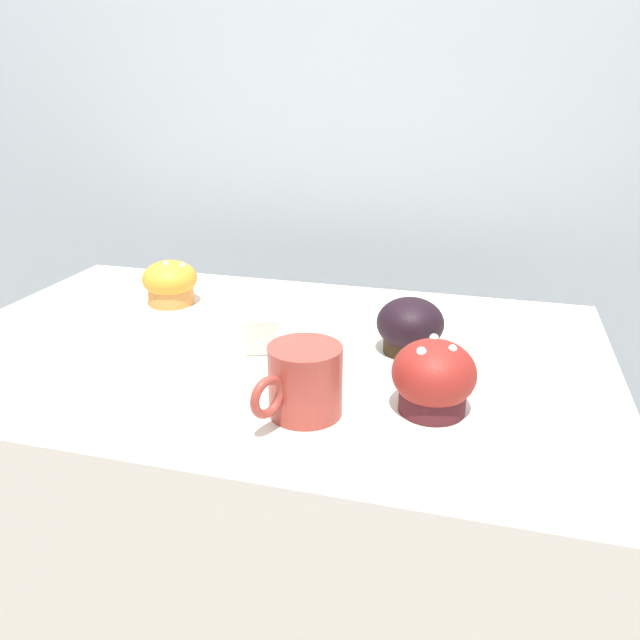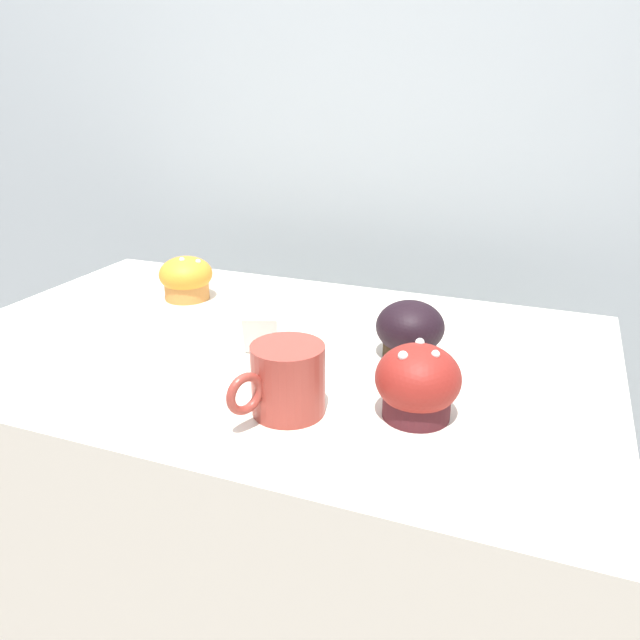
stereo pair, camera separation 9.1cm
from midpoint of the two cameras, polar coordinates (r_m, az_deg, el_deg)
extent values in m
cube|color=#A8B2B7|center=(1.49, 7.09, 4.92)|extent=(3.20, 0.10, 1.80)
cube|color=silver|center=(1.20, -1.88, -23.26)|extent=(1.00, 0.64, 0.94)
cylinder|color=#47191E|center=(0.75, 12.32, -7.01)|extent=(0.08, 0.08, 0.05)
ellipsoid|color=maroon|center=(0.74, 12.47, -5.30)|extent=(0.10, 0.10, 0.08)
sphere|color=white|center=(0.74, 12.61, -2.11)|extent=(0.01, 0.01, 0.01)
sphere|color=white|center=(0.71, 11.27, -3.32)|extent=(0.01, 0.01, 0.01)
sphere|color=white|center=(0.72, 14.13, -3.14)|extent=(0.01, 0.01, 0.01)
cylinder|color=#CD833D|center=(1.15, -9.89, 3.03)|extent=(0.08, 0.08, 0.05)
ellipsoid|color=orange|center=(1.14, -9.96, 4.13)|extent=(0.10, 0.10, 0.06)
sphere|color=white|center=(1.12, -10.24, 5.42)|extent=(0.01, 0.01, 0.01)
sphere|color=white|center=(1.12, -10.28, 5.43)|extent=(0.01, 0.01, 0.01)
sphere|color=white|center=(1.12, -8.82, 5.27)|extent=(0.01, 0.01, 0.01)
cylinder|color=#302113|center=(0.91, 11.02, -1.98)|extent=(0.08, 0.08, 0.05)
ellipsoid|color=black|center=(0.90, 11.12, -0.66)|extent=(0.10, 0.10, 0.07)
cylinder|color=#99382D|center=(0.74, 0.60, -5.53)|extent=(0.09, 0.09, 0.09)
torus|color=#99382D|center=(0.69, -3.15, -6.85)|extent=(0.03, 0.05, 0.05)
cylinder|color=black|center=(0.72, 0.62, -2.74)|extent=(0.08, 0.08, 0.01)
cube|color=white|center=(0.90, -2.48, -1.04)|extent=(0.05, 0.04, 0.06)
cube|color=silver|center=(0.89, -2.57, -1.52)|extent=(0.05, 0.04, 0.06)
camera|label=1|loc=(0.05, -87.14, 1.11)|focal=35.00mm
camera|label=2|loc=(0.05, 92.86, -1.11)|focal=35.00mm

